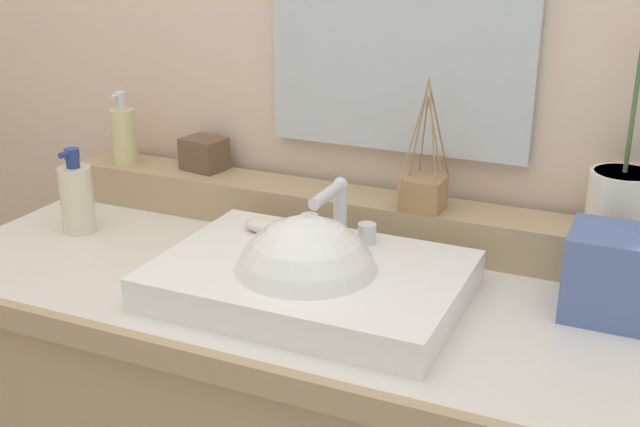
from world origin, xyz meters
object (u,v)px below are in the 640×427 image
at_px(soap_dispenser, 124,134).
at_px(lotion_bottle, 77,197).
at_px(reed_diffuser, 424,191).
at_px(trinket_box, 204,154).
at_px(potted_plant, 624,188).
at_px(tissue_box, 609,274).
at_px(sink_basin, 306,284).
at_px(soap_bar, 262,225).

relative_size(soap_dispenser, lotion_bottle, 0.93).
height_order(reed_diffuser, trinket_box, reed_diffuser).
bearing_deg(lotion_bottle, soap_dispenser, 97.75).
bearing_deg(lotion_bottle, potted_plant, 13.03).
height_order(reed_diffuser, tissue_box, reed_diffuser).
relative_size(potted_plant, reed_diffuser, 1.58).
distance_m(potted_plant, tissue_box, 0.19).
bearing_deg(sink_basin, soap_dispenser, 153.79).
height_order(potted_plant, lotion_bottle, potted_plant).
distance_m(sink_basin, reed_diffuser, 0.31).
distance_m(lotion_bottle, tissue_box, 0.99).
relative_size(sink_basin, trinket_box, 5.74).
relative_size(potted_plant, trinket_box, 4.44).
bearing_deg(potted_plant, lotion_bottle, -166.97).
distance_m(soap_bar, reed_diffuser, 0.30).
distance_m(soap_dispenser, tissue_box, 1.03).
relative_size(reed_diffuser, trinket_box, 2.81).
bearing_deg(potted_plant, reed_diffuser, -172.87).
relative_size(sink_basin, tissue_box, 3.56).
height_order(soap_bar, lotion_bottle, lotion_bottle).
bearing_deg(potted_plant, sink_basin, -145.43).
height_order(sink_basin, reed_diffuser, reed_diffuser).
distance_m(reed_diffuser, tissue_box, 0.37).
relative_size(soap_bar, tissue_box, 0.50).
relative_size(soap_dispenser, reed_diffuser, 0.65).
distance_m(sink_basin, trinket_box, 0.50).
bearing_deg(reed_diffuser, trinket_box, 175.11).
distance_m(sink_basin, lotion_bottle, 0.55).
height_order(potted_plant, tissue_box, potted_plant).
bearing_deg(reed_diffuser, sink_basin, -112.71).
xyz_separation_m(soap_bar, potted_plant, (0.59, 0.21, 0.09)).
xyz_separation_m(potted_plant, tissue_box, (0.00, -0.17, -0.09)).
relative_size(soap_bar, lotion_bottle, 0.41).
height_order(trinket_box, tissue_box, trinket_box).
bearing_deg(trinket_box, sink_basin, -28.48).
xyz_separation_m(reed_diffuser, trinket_box, (-0.50, 0.04, 0.00)).
distance_m(soap_bar, soap_dispenser, 0.47).
bearing_deg(trinket_box, tissue_box, -0.86).
bearing_deg(reed_diffuser, tissue_box, -20.25).
distance_m(reed_diffuser, trinket_box, 0.50).
xyz_separation_m(reed_diffuser, lotion_bottle, (-0.65, -0.19, -0.05)).
height_order(sink_basin, potted_plant, potted_plant).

